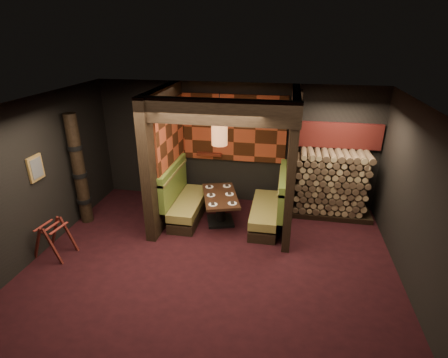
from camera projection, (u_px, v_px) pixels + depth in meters
floor at (211, 266)px, 6.27m from camera, size 6.50×5.50×0.02m
ceiling at (208, 107)px, 5.14m from camera, size 6.50×5.50×0.02m
wall_back at (235, 144)px, 8.20m from camera, size 6.50×0.02×2.85m
wall_front at (145, 322)px, 3.21m from camera, size 6.50×0.02×2.85m
wall_left at (32, 180)px, 6.25m from camera, size 0.02×5.50×2.85m
wall_right at (424, 211)px, 5.17m from camera, size 0.02×5.50×2.85m
partition_left at (165, 156)px, 7.42m from camera, size 0.20×2.20×2.85m
partition_right at (291, 163)px, 7.03m from camera, size 0.15×2.10×2.85m
header_beam at (216, 112)px, 5.87m from camera, size 2.85×0.18×0.44m
tapa_back_panel at (234, 128)px, 8.01m from camera, size 2.40×0.06×1.55m
tapa_side_panel at (171, 135)px, 7.39m from camera, size 0.04×1.85×1.45m
lacquer_shelf at (209, 154)px, 8.30m from camera, size 0.60×0.12×0.07m
booth_bench_left at (184, 201)px, 7.76m from camera, size 0.68×1.60×1.14m
booth_bench_right at (270, 208)px, 7.45m from camera, size 0.68×1.60×1.14m
dining_table at (220, 205)px, 7.52m from camera, size 1.03×1.41×0.67m
place_settings at (220, 194)px, 7.42m from camera, size 0.82×1.12×0.03m
pendant_lamp at (220, 134)px, 6.85m from camera, size 0.32×0.32×1.05m
framed_picture at (36, 168)px, 6.25m from camera, size 0.05×0.36×0.46m
luggage_rack at (53, 238)px, 6.45m from camera, size 0.72×0.55×0.73m
totem_column at (79, 171)px, 7.30m from camera, size 0.31×0.31×2.40m
firewood_stack at (334, 185)px, 7.72m from camera, size 1.73×0.70×1.50m
mosaic_header at (338, 135)px, 7.61m from camera, size 1.83×0.10×0.56m
bay_front_post at (295, 159)px, 7.25m from camera, size 0.08×0.08×2.85m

